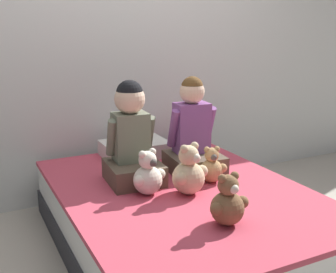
% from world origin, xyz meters
% --- Properties ---
extents(ground_plane, '(14.00, 14.00, 0.00)m').
position_xyz_m(ground_plane, '(0.00, 0.00, 0.00)').
color(ground_plane, '#B2A899').
extents(wall_behind_bed, '(8.00, 0.06, 2.50)m').
position_xyz_m(wall_behind_bed, '(0.00, 1.04, 1.25)').
color(wall_behind_bed, silver).
rests_on(wall_behind_bed, ground_plane).
extents(bed, '(1.40, 1.87, 0.39)m').
position_xyz_m(bed, '(0.00, 0.00, 0.19)').
color(bed, '#2D2D33').
rests_on(bed, ground_plane).
extents(child_on_left, '(0.35, 0.37, 0.63)m').
position_xyz_m(child_on_left, '(-0.21, 0.27, 0.66)').
color(child_on_left, brown).
rests_on(child_on_left, bed).
extents(child_on_right, '(0.37, 0.38, 0.63)m').
position_xyz_m(child_on_right, '(0.22, 0.26, 0.64)').
color(child_on_right, brown).
rests_on(child_on_right, bed).
extents(teddy_bear_held_by_left_child, '(0.22, 0.17, 0.27)m').
position_xyz_m(teddy_bear_held_by_left_child, '(-0.21, 0.02, 0.50)').
color(teddy_bear_held_by_left_child, silver).
rests_on(teddy_bear_held_by_left_child, bed).
extents(teddy_bear_held_by_right_child, '(0.19, 0.14, 0.23)m').
position_xyz_m(teddy_bear_held_by_right_child, '(0.22, 0.02, 0.48)').
color(teddy_bear_held_by_right_child, tan).
rests_on(teddy_bear_held_by_right_child, bed).
extents(teddy_bear_between_children, '(0.24, 0.19, 0.30)m').
position_xyz_m(teddy_bear_between_children, '(0.00, -0.08, 0.51)').
color(teddy_bear_between_children, '#D1B78E').
rests_on(teddy_bear_between_children, bed).
extents(teddy_bear_at_foot_of_bed, '(0.22, 0.17, 0.27)m').
position_xyz_m(teddy_bear_at_foot_of_bed, '(-0.02, -0.51, 0.50)').
color(teddy_bear_at_foot_of_bed, brown).
rests_on(teddy_bear_at_foot_of_bed, bed).
extents(pillow_at_headboard, '(0.47, 0.34, 0.11)m').
position_xyz_m(pillow_at_headboard, '(0.00, 0.73, 0.44)').
color(pillow_at_headboard, silver).
rests_on(pillow_at_headboard, bed).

